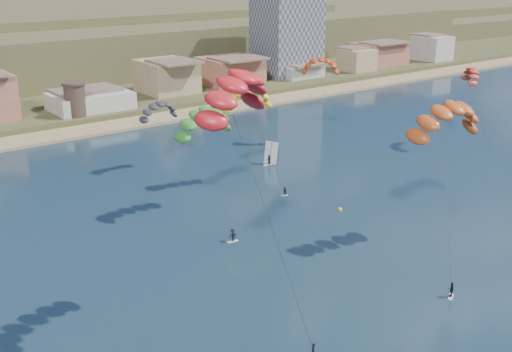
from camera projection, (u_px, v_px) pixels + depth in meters
The scene contains 14 objects.
ground at pixel (429, 337), 69.17m from camera, with size 2400.00×2400.00×0.00m, color black.
beach at pixel (70, 133), 149.14m from camera, with size 2200.00×12.00×0.90m.
foothills at pixel (5, 37), 254.41m from camera, with size 940.00×210.00×18.00m.
apartment_tower at pixel (287, 27), 208.10m from camera, with size 20.00×16.00×32.00m.
watchtower at pixel (75, 99), 155.99m from camera, with size 5.82×5.82×8.60m.
kitesurfer_red at pixel (233, 87), 63.19m from camera, with size 12.64×15.88×30.50m.
kitesurfer_yellow at pixel (247, 94), 110.33m from camera, with size 10.70×11.78×19.81m.
kitesurfer_orange at pixel (446, 114), 85.72m from camera, with size 18.33×15.27×24.85m.
kitesurfer_green at pixel (204, 118), 97.98m from camera, with size 11.71×15.58×20.21m.
distant_kite_dark at pixel (158, 107), 120.09m from camera, with size 8.91×6.15×15.68m.
distant_kite_orange at pixel (321, 63), 135.77m from camera, with size 8.67×8.11×20.87m.
distant_kite_red at pixel (470, 73), 133.82m from camera, with size 7.34×7.92×19.05m.
windsurfer at pixel (270, 157), 126.61m from camera, with size 2.71×2.97×4.66m.
buoy at pixel (340, 209), 104.01m from camera, with size 0.75×0.75×0.75m.
Camera 1 is at (-51.00, -35.99, 39.71)m, focal length 43.90 mm.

